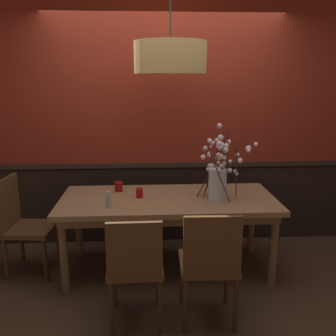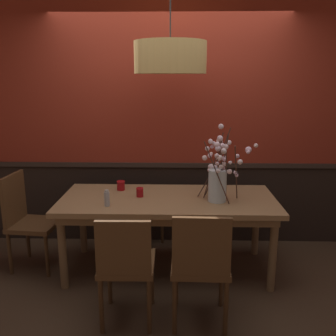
{
  "view_description": "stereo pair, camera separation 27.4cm",
  "coord_description": "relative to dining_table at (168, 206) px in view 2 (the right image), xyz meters",
  "views": [
    {
      "loc": [
        -0.19,
        -3.36,
        1.85
      ],
      "look_at": [
        0.0,
        0.0,
        1.03
      ],
      "focal_mm": 39.91,
      "sensor_mm": 36.0,
      "label": 1
    },
    {
      "loc": [
        0.08,
        -3.36,
        1.85
      ],
      "look_at": [
        0.0,
        0.0,
        1.03
      ],
      "focal_mm": 39.91,
      "sensor_mm": 36.0,
      "label": 2
    }
  ],
  "objects": [
    {
      "name": "back_wall",
      "position": [
        0.0,
        0.74,
        0.65
      ],
      "size": [
        5.85,
        0.14,
        2.63
      ],
      "color": "black",
      "rests_on": "ground"
    },
    {
      "name": "condiment_bottle",
      "position": [
        -0.53,
        -0.24,
        0.15
      ],
      "size": [
        0.05,
        0.05,
        0.15
      ],
      "color": "#ADADB2",
      "rests_on": "dining_table"
    },
    {
      "name": "pendant_lamp",
      "position": [
        0.02,
        0.0,
        1.36
      ],
      "size": [
        0.63,
        0.63,
        0.75
      ],
      "color": "tan"
    },
    {
      "name": "chair_near_side_left",
      "position": [
        -0.29,
        -0.84,
        -0.15
      ],
      "size": [
        0.42,
        0.44,
        0.89
      ],
      "color": "brown",
      "rests_on": "ground"
    },
    {
      "name": "ground_plane",
      "position": [
        0.0,
        0.0,
        -0.66
      ],
      "size": [
        24.0,
        24.0,
        0.0
      ],
      "primitive_type": "plane",
      "color": "#422D1E"
    },
    {
      "name": "chair_far_side_left",
      "position": [
        -0.26,
        0.86,
        -0.14
      ],
      "size": [
        0.46,
        0.43,
        0.94
      ],
      "color": "brown",
      "rests_on": "ground"
    },
    {
      "name": "chair_near_side_right",
      "position": [
        0.26,
        -0.85,
        -0.14
      ],
      "size": [
        0.44,
        0.43,
        0.92
      ],
      "color": "brown",
      "rests_on": "ground"
    },
    {
      "name": "candle_holder_nearer_edge",
      "position": [
        -0.48,
        0.24,
        0.13
      ],
      "size": [
        0.08,
        0.08,
        0.09
      ],
      "color": "#9E0F14",
      "rests_on": "dining_table"
    },
    {
      "name": "chair_head_west_end",
      "position": [
        -1.39,
        0.04,
        -0.14
      ],
      "size": [
        0.47,
        0.46,
        0.95
      ],
      "color": "brown",
      "rests_on": "ground"
    },
    {
      "name": "candle_holder_nearer_center",
      "position": [
        -0.27,
        0.03,
        0.13
      ],
      "size": [
        0.07,
        0.07,
        0.09
      ],
      "color": "#9E0F14",
      "rests_on": "dining_table"
    },
    {
      "name": "dining_table",
      "position": [
        0.0,
        0.0,
        0.0
      ],
      "size": [
        2.03,
        0.9,
        0.74
      ],
      "color": "#997047",
      "rests_on": "ground"
    },
    {
      "name": "vase_with_blossoms",
      "position": [
        0.46,
        -0.07,
        0.3
      ],
      "size": [
        0.5,
        0.56,
        0.69
      ],
      "color": "silver",
      "rests_on": "dining_table"
    }
  ]
}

